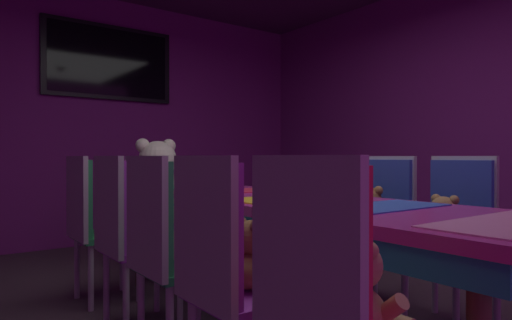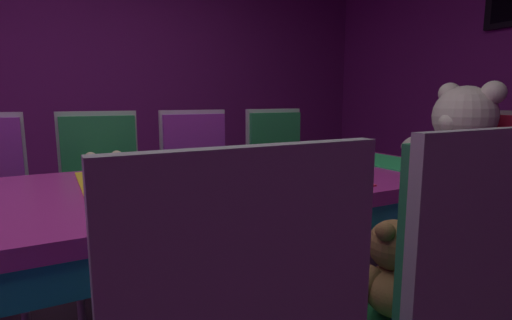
{
  "view_description": "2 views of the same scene",
  "coord_description": "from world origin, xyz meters",
  "px_view_note": "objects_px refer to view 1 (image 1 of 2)",
  "views": [
    {
      "loc": [
        -1.72,
        -1.98,
        0.98
      ],
      "look_at": [
        -0.03,
        0.29,
        0.96
      ],
      "focal_mm": 31.64,
      "sensor_mm": 36.0,
      "label": 1
    },
    {
      "loc": [
        1.35,
        -0.24,
        1.04
      ],
      "look_at": [
        0.21,
        0.38,
        0.84
      ],
      "focal_mm": 26.96,
      "sensor_mm": 36.0,
      "label": 2
    }
  ],
  "objects_px": {
    "teddy_left_3": "(146,227)",
    "teddy_left_0": "(359,294)",
    "chair_left_4": "(89,214)",
    "teddy_right_3": "(308,209)",
    "teddy_left_4": "(110,216)",
    "teddy_right_1": "(443,225)",
    "chair_left_2": "(162,238)",
    "chair_right_4": "(278,200)",
    "teddy_left_2": "(189,234)",
    "chair_right_2": "(383,212)",
    "chair_right_3": "(321,206)",
    "banquet_table": "(290,213)",
    "chair_right_1": "(456,221)",
    "teddy_right_2": "(369,214)",
    "king_teddy_bear": "(158,182)",
    "throne_chair": "(150,198)",
    "chair_left_3": "(122,224)",
    "teddy_left_1": "(253,259)",
    "wall_tv": "(110,62)",
    "chair_left_1": "(222,260)",
    "chair_left_0": "(324,298)"
  },
  "relations": [
    {
      "from": "teddy_left_3",
      "to": "teddy_left_0",
      "type": "bearing_deg",
      "value": -91.18
    },
    {
      "from": "chair_left_4",
      "to": "teddy_right_3",
      "type": "relative_size",
      "value": 3.38
    },
    {
      "from": "teddy_left_3",
      "to": "teddy_left_4",
      "type": "height_order",
      "value": "teddy_left_4"
    },
    {
      "from": "teddy_left_0",
      "to": "teddy_right_1",
      "type": "xyz_separation_m",
      "value": [
        1.39,
        0.57,
        0.01
      ]
    },
    {
      "from": "chair_left_2",
      "to": "chair_right_4",
      "type": "xyz_separation_m",
      "value": [
        1.64,
        1.13,
        0.0
      ]
    },
    {
      "from": "teddy_left_2",
      "to": "chair_left_4",
      "type": "xyz_separation_m",
      "value": [
        -0.16,
        1.12,
        -0.0
      ]
    },
    {
      "from": "chair_right_2",
      "to": "teddy_right_1",
      "type": "bearing_deg",
      "value": 74.98
    },
    {
      "from": "chair_left_2",
      "to": "chair_right_3",
      "type": "height_order",
      "value": "same"
    },
    {
      "from": "chair_left_4",
      "to": "chair_right_3",
      "type": "distance_m",
      "value": 1.71
    },
    {
      "from": "banquet_table",
      "to": "chair_right_1",
      "type": "relative_size",
      "value": 2.93
    },
    {
      "from": "teddy_left_2",
      "to": "teddy_right_2",
      "type": "distance_m",
      "value": 1.35
    },
    {
      "from": "chair_right_3",
      "to": "king_teddy_bear",
      "type": "bearing_deg",
      "value": -57.48
    },
    {
      "from": "chair_right_3",
      "to": "throne_chair",
      "type": "xyz_separation_m",
      "value": [
        -0.8,
        1.43,
        0.0
      ]
    },
    {
      "from": "banquet_table",
      "to": "teddy_left_3",
      "type": "relative_size",
      "value": 10.44
    },
    {
      "from": "chair_left_3",
      "to": "teddy_right_1",
      "type": "height_order",
      "value": "chair_left_3"
    },
    {
      "from": "teddy_left_2",
      "to": "king_teddy_bear",
      "type": "bearing_deg",
      "value": 70.06
    },
    {
      "from": "teddy_left_1",
      "to": "teddy_left_2",
      "type": "height_order",
      "value": "teddy_left_2"
    },
    {
      "from": "teddy_left_1",
      "to": "teddy_left_3",
      "type": "height_order",
      "value": "teddy_left_1"
    },
    {
      "from": "teddy_left_0",
      "to": "wall_tv",
      "type": "distance_m",
      "value": 4.52
    },
    {
      "from": "chair_right_2",
      "to": "wall_tv",
      "type": "bearing_deg",
      "value": -74.99
    },
    {
      "from": "chair_right_2",
      "to": "teddy_right_3",
      "type": "relative_size",
      "value": 3.38
    },
    {
      "from": "chair_left_1",
      "to": "teddy_left_3",
      "type": "distance_m",
      "value": 1.1
    },
    {
      "from": "chair_left_1",
      "to": "chair_left_0",
      "type": "bearing_deg",
      "value": -92.01
    },
    {
      "from": "chair_right_3",
      "to": "king_teddy_bear",
      "type": "xyz_separation_m",
      "value": [
        -0.8,
        1.26,
        0.15
      ]
    },
    {
      "from": "teddy_left_0",
      "to": "chair_right_1",
      "type": "bearing_deg",
      "value": 20.28
    },
    {
      "from": "chair_right_2",
      "to": "chair_right_4",
      "type": "distance_m",
      "value": 1.13
    },
    {
      "from": "chair_right_1",
      "to": "banquet_table",
      "type": "bearing_deg",
      "value": -32.78
    },
    {
      "from": "teddy_left_2",
      "to": "teddy_right_2",
      "type": "relative_size",
      "value": 1.01
    },
    {
      "from": "banquet_table",
      "to": "teddy_left_3",
      "type": "xyz_separation_m",
      "value": [
        -0.66,
        0.53,
        -0.09
      ]
    },
    {
      "from": "chair_right_2",
      "to": "wall_tv",
      "type": "distance_m",
      "value": 3.54
    },
    {
      "from": "chair_right_1",
      "to": "wall_tv",
      "type": "height_order",
      "value": "wall_tv"
    },
    {
      "from": "teddy_right_2",
      "to": "king_teddy_bear",
      "type": "xyz_separation_m",
      "value": [
        -0.69,
        1.82,
        0.15
      ]
    },
    {
      "from": "teddy_left_1",
      "to": "throne_chair",
      "type": "distance_m",
      "value": 2.63
    },
    {
      "from": "chair_left_0",
      "to": "teddy_right_1",
      "type": "distance_m",
      "value": 1.63
    },
    {
      "from": "king_teddy_bear",
      "to": "teddy_right_2",
      "type": "bearing_deg",
      "value": 20.72
    },
    {
      "from": "chair_left_1",
      "to": "chair_right_3",
      "type": "relative_size",
      "value": 1.0
    },
    {
      "from": "chair_left_0",
      "to": "chair_left_1",
      "type": "bearing_deg",
      "value": 87.99
    },
    {
      "from": "chair_left_3",
      "to": "chair_left_0",
      "type": "bearing_deg",
      "value": -91.24
    },
    {
      "from": "teddy_left_4",
      "to": "wall_tv",
      "type": "xyz_separation_m",
      "value": [
        0.67,
        2.0,
        1.48
      ]
    },
    {
      "from": "chair_left_3",
      "to": "teddy_right_2",
      "type": "bearing_deg",
      "value": -19.85
    },
    {
      "from": "teddy_right_1",
      "to": "chair_right_4",
      "type": "distance_m",
      "value": 1.66
    },
    {
      "from": "chair_left_4",
      "to": "chair_right_3",
      "type": "height_order",
      "value": "same"
    },
    {
      "from": "teddy_left_1",
      "to": "chair_right_3",
      "type": "distance_m",
      "value": 1.85
    },
    {
      "from": "chair_left_4",
      "to": "wall_tv",
      "type": "height_order",
      "value": "wall_tv"
    },
    {
      "from": "chair_left_0",
      "to": "chair_right_3",
      "type": "height_order",
      "value": "same"
    },
    {
      "from": "banquet_table",
      "to": "chair_left_4",
      "type": "height_order",
      "value": "chair_left_4"
    },
    {
      "from": "banquet_table",
      "to": "teddy_left_3",
      "type": "height_order",
      "value": "banquet_table"
    },
    {
      "from": "teddy_left_4",
      "to": "chair_right_1",
      "type": "height_order",
      "value": "chair_right_1"
    },
    {
      "from": "chair_left_2",
      "to": "chair_right_1",
      "type": "xyz_separation_m",
      "value": [
        1.65,
        -0.53,
        0.0
      ]
    },
    {
      "from": "teddy_left_1",
      "to": "teddy_right_2",
      "type": "bearing_deg",
      "value": 21.78
    }
  ]
}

